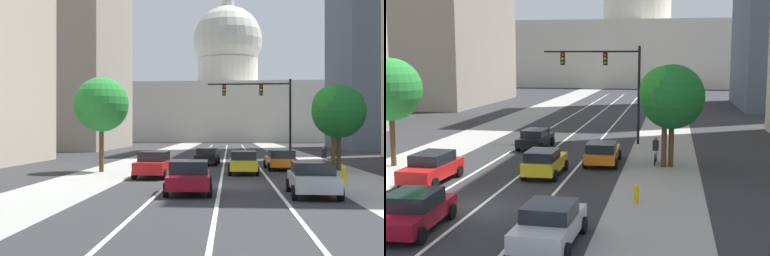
{
  "view_description": "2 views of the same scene",
  "coord_description": "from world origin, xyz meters",
  "views": [
    {
      "loc": [
        0.5,
        -26.17,
        2.94
      ],
      "look_at": [
        -2.59,
        14.43,
        3.08
      ],
      "focal_mm": 46.49,
      "sensor_mm": 36.0,
      "label": 1
    },
    {
      "loc": [
        8.38,
        -21.44,
        6.71
      ],
      "look_at": [
        1.23,
        18.15,
        1.16
      ],
      "focal_mm": 49.19,
      "sensor_mm": 36.0,
      "label": 2
    }
  ],
  "objects": [
    {
      "name": "car_orange",
      "position": [
        4.17,
        10.4,
        0.76
      ],
      "size": [
        2.17,
        4.44,
        1.47
      ],
      "rotation": [
        0.0,
        0.0,
        1.6
      ],
      "color": "orange",
      "rests_on": "ground"
    },
    {
      "name": "street_tree_mid_right",
      "position": [
        7.93,
        10.22,
        4.56
      ],
      "size": [
        3.07,
        3.07,
        6.13
      ],
      "color": "#51381E",
      "rests_on": "ground"
    },
    {
      "name": "car_crimson",
      "position": [
        -1.39,
        -3.19,
        0.77
      ],
      "size": [
        2.29,
        4.49,
        1.49
      ],
      "rotation": [
        0.0,
        0.0,
        1.62
      ],
      "color": "maroon",
      "rests_on": "ground"
    },
    {
      "name": "sidewalk_right",
      "position": [
        7.79,
        35.0,
        0.01
      ],
      "size": [
        4.47,
        130.0,
        0.01
      ],
      "primitive_type": "cube",
      "color": "gray",
      "rests_on": "ground"
    },
    {
      "name": "capitol_building",
      "position": [
        0.0,
        99.68,
        11.45
      ],
      "size": [
        50.73,
        26.55,
        35.47
      ],
      "color": "beige",
      "rests_on": "ground"
    },
    {
      "name": "lane_stripe_center",
      "position": [
        0.0,
        25.0,
        0.01
      ],
      "size": [
        0.16,
        90.0,
        0.01
      ],
      "primitive_type": "cube",
      "color": "white",
      "rests_on": "ground"
    },
    {
      "name": "ground_plane",
      "position": [
        0.0,
        40.0,
        0.0
      ],
      "size": [
        400.0,
        400.0,
        0.0
      ],
      "primitive_type": "plane",
      "color": "#2B2B2D"
    },
    {
      "name": "car_black",
      "position": [
        -1.39,
        15.22,
        0.75
      ],
      "size": [
        2.11,
        4.21,
        1.41
      ],
      "rotation": [
        0.0,
        0.0,
        1.52
      ],
      "color": "black",
      "rests_on": "ground"
    },
    {
      "name": "lane_stripe_left",
      "position": [
        -2.78,
        25.0,
        0.01
      ],
      "size": [
        0.16,
        90.0,
        0.01
      ],
      "primitive_type": "cube",
      "color": "white",
      "rests_on": "ground"
    },
    {
      "name": "car_red",
      "position": [
        -4.17,
        4.18,
        0.83
      ],
      "size": [
        2.11,
        4.4,
        1.59
      ],
      "rotation": [
        0.0,
        0.0,
        1.54
      ],
      "color": "red",
      "rests_on": "ground"
    },
    {
      "name": "car_silver",
      "position": [
        4.17,
        -3.81,
        0.78
      ],
      "size": [
        2.21,
        4.26,
        1.51
      ],
      "rotation": [
        0.0,
        0.0,
        1.54
      ],
      "color": "#B2B5BA",
      "rests_on": "ground"
    },
    {
      "name": "fire_hydrant",
      "position": [
        6.85,
        2.08,
        0.46
      ],
      "size": [
        0.26,
        0.35,
        0.91
      ],
      "color": "yellow",
      "rests_on": "ground"
    },
    {
      "name": "lane_stripe_right",
      "position": [
        2.78,
        25.0,
        0.01
      ],
      "size": [
        0.16,
        90.0,
        0.01
      ],
      "primitive_type": "cube",
      "color": "white",
      "rests_on": "ground"
    },
    {
      "name": "cyclist",
      "position": [
        7.42,
        11.04,
        0.85
      ],
      "size": [
        0.37,
        1.7,
        1.72
      ],
      "rotation": [
        0.0,
        0.0,
        1.53
      ],
      "color": "black",
      "rests_on": "ground"
    },
    {
      "name": "street_tree_mid_left",
      "position": [
        -8.39,
        7.7,
        4.67
      ],
      "size": [
        3.8,
        3.8,
        6.59
      ],
      "color": "#51381E",
      "rests_on": "ground"
    },
    {
      "name": "street_tree_near_right",
      "position": [
        8.36,
        10.4,
        4.26
      ],
      "size": [
        3.88,
        3.88,
        6.22
      ],
      "color": "#51381E",
      "rests_on": "ground"
    },
    {
      "name": "car_yellow",
      "position": [
        1.39,
        6.7,
        0.8
      ],
      "size": [
        1.99,
        4.12,
        1.55
      ],
      "rotation": [
        0.0,
        0.0,
        1.56
      ],
      "color": "yellow",
      "rests_on": "ground"
    },
    {
      "name": "traffic_signal_mast",
      "position": [
        3.66,
        18.37,
        5.35
      ],
      "size": [
        7.43,
        0.39,
        7.44
      ],
      "color": "black",
      "rests_on": "ground"
    },
    {
      "name": "sidewalk_left",
      "position": [
        -7.79,
        35.0,
        0.01
      ],
      "size": [
        4.47,
        130.0,
        0.01
      ],
      "primitive_type": "cube",
      "color": "gray",
      "rests_on": "ground"
    }
  ]
}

